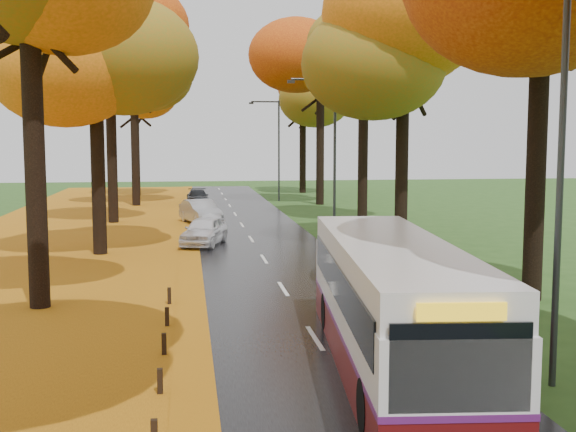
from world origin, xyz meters
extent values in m
cube|color=black|center=(0.00, 25.00, 0.02)|extent=(6.50, 90.00, 0.04)
cube|color=silver|center=(0.00, 25.00, 0.04)|extent=(0.12, 90.00, 0.01)
cube|color=#8A4C0C|center=(-9.00, 25.00, 0.01)|extent=(12.00, 90.00, 0.02)
cube|color=#BD7B13|center=(-3.05, 25.00, 0.04)|extent=(0.90, 90.00, 0.01)
cylinder|color=black|center=(-7.50, 16.50, 4.58)|extent=(0.60, 0.60, 9.15)
cylinder|color=black|center=(-6.90, 26.50, 4.00)|extent=(0.60, 0.60, 8.00)
ellipsoid|color=orange|center=(-6.90, 26.50, 9.00)|extent=(9.20, 9.20, 7.18)
cylinder|color=black|center=(-7.50, 38.50, 4.29)|extent=(0.60, 0.60, 8.58)
ellipsoid|color=orange|center=(-7.50, 38.50, 9.65)|extent=(8.00, 8.00, 6.24)
cylinder|color=black|center=(-6.90, 49.50, 4.58)|extent=(0.60, 0.60, 9.15)
ellipsoid|color=orange|center=(-6.90, 49.50, 10.30)|extent=(9.20, 9.20, 7.18)
cylinder|color=black|center=(-7.50, 59.50, 4.00)|extent=(0.60, 0.60, 8.00)
ellipsoid|color=orange|center=(-7.50, 59.50, 9.00)|extent=(8.00, 8.00, 6.24)
cylinder|color=black|center=(7.50, 15.50, 4.61)|extent=(0.60, 0.60, 9.22)
cylinder|color=black|center=(6.90, 27.50, 4.10)|extent=(0.60, 0.60, 8.19)
ellipsoid|color=orange|center=(6.90, 27.50, 9.22)|extent=(9.20, 9.20, 7.18)
cylinder|color=black|center=(7.50, 37.50, 4.35)|extent=(0.60, 0.60, 8.70)
ellipsoid|color=orange|center=(7.50, 37.50, 9.79)|extent=(8.20, 8.20, 6.40)
cylinder|color=black|center=(6.90, 48.50, 4.61)|extent=(0.60, 0.60, 9.22)
ellipsoid|color=orange|center=(6.90, 48.50, 10.37)|extent=(9.20, 9.20, 7.18)
cylinder|color=black|center=(7.50, 60.50, 4.10)|extent=(0.60, 0.60, 8.19)
ellipsoid|color=orange|center=(7.50, 60.50, 9.22)|extent=(8.20, 8.20, 6.40)
cube|color=black|center=(-3.70, 8.60, 0.26)|extent=(0.11, 0.11, 0.52)
cube|color=black|center=(-3.70, 11.20, 0.26)|extent=(0.11, 0.11, 0.52)
cube|color=black|center=(-3.70, 13.80, 0.26)|extent=(0.11, 0.11, 0.52)
cube|color=black|center=(-3.70, 16.40, 0.26)|extent=(0.11, 0.11, 0.52)
cylinder|color=#333538|center=(4.20, 8.00, 4.00)|extent=(0.14, 0.14, 8.00)
cylinder|color=#333538|center=(4.20, 30.00, 4.00)|extent=(0.14, 0.14, 8.00)
cylinder|color=#333538|center=(3.10, 30.00, 7.90)|extent=(2.20, 0.11, 0.11)
cube|color=#333538|center=(2.00, 30.00, 7.78)|extent=(0.35, 0.18, 0.14)
cylinder|color=#333538|center=(4.20, 52.00, 4.00)|extent=(0.14, 0.14, 8.00)
cylinder|color=#333538|center=(3.10, 52.00, 7.90)|extent=(2.20, 0.11, 0.11)
cube|color=#333538|center=(2.00, 52.00, 7.78)|extent=(0.35, 0.18, 0.14)
cube|color=#580D0F|center=(1.25, 9.54, 0.47)|extent=(3.34, 10.66, 0.86)
cube|color=white|center=(1.25, 9.54, 1.52)|extent=(3.34, 10.66, 1.24)
cube|color=white|center=(1.25, 9.54, 2.47)|extent=(3.28, 10.45, 0.67)
cube|color=#5D1D66|center=(1.25, 9.54, 0.95)|extent=(3.37, 10.68, 0.11)
cube|color=black|center=(1.25, 9.54, 1.90)|extent=(3.30, 9.83, 0.81)
cube|color=black|center=(0.77, 4.35, 1.71)|extent=(2.09, 0.25, 1.33)
cube|color=yellow|center=(0.77, 4.35, 2.54)|extent=(1.31, 0.18, 0.27)
cylinder|color=black|center=(-0.15, 6.09, 0.52)|extent=(0.35, 0.97, 0.95)
cylinder|color=black|center=(1.99, 5.89, 0.52)|extent=(0.35, 0.97, 0.95)
cylinder|color=black|center=(0.48, 12.77, 0.52)|extent=(0.35, 0.97, 0.95)
cylinder|color=black|center=(2.61, 12.57, 0.52)|extent=(0.35, 0.97, 0.95)
imported|color=white|center=(-2.35, 28.34, 0.71)|extent=(2.64, 4.21, 1.34)
imported|color=#93959A|center=(-2.35, 37.01, 0.74)|extent=(2.61, 4.47, 1.39)
imported|color=black|center=(-2.35, 49.06, 0.62)|extent=(1.63, 3.98, 1.15)
camera|label=1|loc=(-3.12, -5.36, 5.02)|focal=45.00mm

